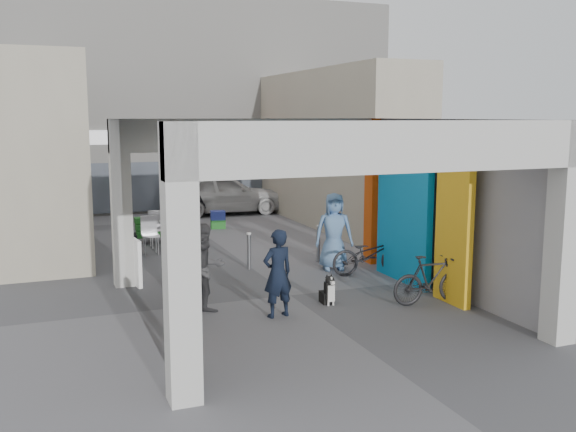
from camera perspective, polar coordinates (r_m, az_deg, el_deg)
name	(u,v)px	position (r m, az deg, el deg)	size (l,w,h in m)	color
ground	(290,295)	(12.94, 0.20, -7.07)	(90.00, 90.00, 0.00)	#5E5E63
arcade_canopy	(333,184)	(11.97, 4.05, 2.84)	(6.40, 6.45, 6.40)	beige
far_building	(160,105)	(25.98, -11.30, 9.69)	(18.00, 4.08, 8.00)	silver
plaza_bldg_left	(41,154)	(19.11, -21.14, 5.13)	(2.00, 9.00, 5.00)	#ADA690
plaza_bldg_right	(335,148)	(21.14, 4.16, 6.01)	(2.00, 9.00, 5.00)	#ADA690
bollard_left	(188,252)	(14.78, -8.92, -3.22)	(0.09, 0.09, 0.97)	gray
bollard_center	(249,251)	(15.01, -3.49, -3.17)	(0.09, 0.09, 0.85)	gray
bollard_right	(318,244)	(15.78, 2.72, -2.49)	(0.09, 0.09, 0.89)	gray
advert_board_near	(174,317)	(10.09, -10.07, -8.87)	(0.19, 0.56, 1.00)	white
advert_board_far	(137,262)	(13.90, -13.29, -4.03)	(0.16, 0.56, 1.00)	white
cafe_set	(167,236)	(17.59, -10.68, -1.77)	(1.63, 1.32, 0.99)	#A7A6AB
produce_stand	(152,233)	(18.58, -12.00, -1.45)	(1.08, 0.59, 0.71)	black
crate_stack	(218,220)	(20.56, -6.25, -0.33)	(0.50, 0.42, 0.56)	#1B611E
border_collie	(328,292)	(12.33, 3.61, -6.75)	(0.22, 0.43, 0.60)	black
man_with_dog	(278,273)	(11.42, -0.93, -5.12)	(0.58, 0.38, 1.59)	black
man_back_turned	(205,269)	(11.65, -7.40, -4.72)	(0.81, 0.63, 1.67)	#3D3D40
man_elderly	(334,231)	(14.94, 4.11, -1.37)	(0.88, 0.57, 1.80)	#6088BA
man_crates	(188,208)	(19.08, -8.87, 0.75)	(1.04, 0.43, 1.78)	black
bicycle_front	(370,254)	(14.61, 7.26, -3.39)	(0.62, 1.78, 0.94)	black
bicycle_rear	(431,279)	(12.57, 12.61, -5.53)	(0.45, 1.58, 0.95)	black
white_van	(224,194)	(23.58, -5.75, 1.99)	(1.74, 4.32, 1.47)	silver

